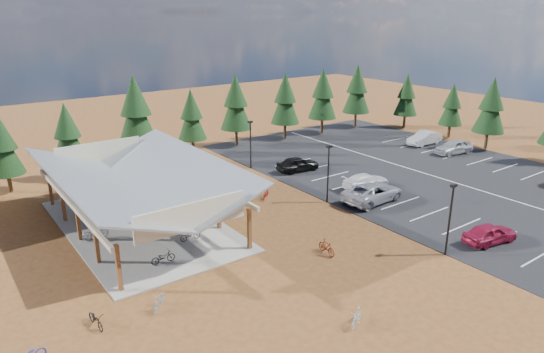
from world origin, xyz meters
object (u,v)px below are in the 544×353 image
object	(u,v)px
car_8	(454,147)
bike_3	(78,196)
lamp_post_1	(328,170)
trash_bin_0	(220,213)
lamp_post_0	(450,215)
bike_4	(190,235)
bike_7	(152,186)
bike_6	(166,206)
car_9	(424,138)
bike_11	(327,247)
bike_1	(95,232)
car_4	(298,164)
bike_9	(159,302)
bike_2	(106,214)
trash_bin_1	(206,205)
bike_5	(185,214)
car_0	(490,233)
bike_0	(163,257)
bike_15	(266,193)
bike_8	(96,319)
bike_13	(357,317)
lamp_post_2	(250,141)
bike_pavilion	(137,179)
car_3	(366,181)

from	to	relation	value
car_8	bike_3	bearing A→B (deg)	-96.03
lamp_post_1	trash_bin_0	xyz separation A→B (m)	(-9.38, 2.44, -2.53)
bike_3	lamp_post_0	bearing A→B (deg)	-159.68
bike_4	bike_7	world-z (taller)	bike_7
bike_6	car_9	distance (m)	35.30
lamp_post_0	bike_11	world-z (taller)	lamp_post_0
bike_1	car_4	size ratio (longest dim) A/B	0.41
bike_9	car_8	distance (m)	41.76
bike_11	bike_2	bearing A→B (deg)	130.33
trash_bin_1	bike_5	size ratio (longest dim) A/B	0.51
trash_bin_0	car_0	xyz separation A→B (m)	(13.48, -15.20, 0.31)
bike_1	bike_2	distance (m)	3.70
bike_0	bike_15	world-z (taller)	bike_15
bike_3	bike_5	size ratio (longest dim) A/B	0.89
lamp_post_1	bike_7	distance (m)	16.14
bike_8	car_4	xyz separation A→B (m)	(25.26, 14.25, 0.36)
trash_bin_0	car_8	size ratio (longest dim) A/B	0.19
lamp_post_0	bike_13	world-z (taller)	lamp_post_0
lamp_post_2	car_8	xyz separation A→B (m)	(22.27, -9.40, -2.11)
bike_pavilion	car_0	distance (m)	26.26
bike_11	bike_13	size ratio (longest dim) A/B	1.14
bike_3	car_3	size ratio (longest dim) A/B	0.33
lamp_post_0	bike_1	xyz separation A→B (m)	(-18.69, 16.39, -2.32)
bike_8	car_3	size ratio (longest dim) A/B	0.36
bike_5	bike_6	bearing A→B (deg)	-9.91
lamp_post_2	trash_bin_0	distance (m)	13.63
lamp_post_2	car_8	size ratio (longest dim) A/B	1.06
bike_1	bike_0	bearing A→B (deg)	-152.26
bike_7	bike_8	distance (m)	20.08
bike_8	bike_2	bearing A→B (deg)	63.93
car_3	bike_15	bearing A→B (deg)	76.91
lamp_post_0	lamp_post_2	distance (m)	24.00
trash_bin_1	bike_3	bearing A→B (deg)	134.89
bike_1	car_8	distance (m)	41.00
car_0	car_3	size ratio (longest dim) A/B	0.89
trash_bin_0	car_9	distance (m)	32.67
trash_bin_1	bike_9	distance (m)	14.29
bike_9	bike_5	bearing A→B (deg)	-75.97
bike_pavilion	bike_0	size ratio (longest dim) A/B	11.84
car_3	car_4	distance (m)	8.05
lamp_post_2	bike_6	distance (m)	13.88
lamp_post_2	car_9	bearing A→B (deg)	-11.71
bike_4	trash_bin_0	bearing A→B (deg)	-55.40
lamp_post_2	bike_6	bearing A→B (deg)	-154.59
lamp_post_0	bike_1	bearing A→B (deg)	138.75
bike_5	bike_13	xyz separation A→B (m)	(1.26, -17.53, -0.17)
bike_3	bike_6	world-z (taller)	bike_3
bike_pavilion	bike_9	xyz separation A→B (m)	(-3.51, -11.40, -3.37)
bike_8	car_0	xyz separation A→B (m)	(25.95, -6.79, 0.31)
bike_1	car_8	bearing A→B (deg)	-86.62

